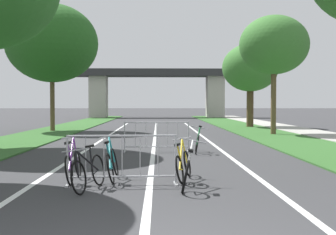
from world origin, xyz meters
TOP-DOWN VIEW (x-y plane):
  - grass_verge_left at (-6.08, 24.02)m, footprint 3.24×58.72m
  - grass_verge_right at (6.08, 24.02)m, footprint 3.24×58.72m
  - sidewalk_path_right at (8.87, 24.02)m, footprint 2.34×58.72m
  - lane_stripe_center at (0.00, 16.99)m, footprint 0.14×33.97m
  - lane_stripe_right_lane at (2.45, 16.99)m, footprint 0.14×33.97m
  - lane_stripe_left_lane at (-2.45, 16.99)m, footprint 0.14×33.97m
  - overpass_bridge at (0.00, 48.53)m, footprint 20.25×3.57m
  - tree_left_pine_near at (-6.24, 22.60)m, footprint 5.54×5.54m
  - tree_right_pine_far at (6.38, 19.37)m, footprint 3.71×3.71m
  - tree_right_oak_mid at (6.66, 26.83)m, footprint 3.96×3.96m
  - crowd_barrier_nearest at (-0.57, 4.85)m, footprint 2.32×0.55m
  - crowd_barrier_second at (0.12, 11.18)m, footprint 2.31×0.51m
  - bicycle_black_0 at (-1.19, 4.34)m, footprint 0.71×1.62m
  - bicycle_white_1 at (0.75, 4.45)m, footprint 0.60×1.66m
  - bicycle_teal_2 at (-0.84, 5.43)m, footprint 0.47×1.66m
  - bicycle_purple_3 at (-1.68, 5.36)m, footprint 0.55×1.71m
  - bicycle_green_4 at (1.52, 10.81)m, footprint 0.55×1.62m
  - bicycle_yellow_5 at (0.73, 5.43)m, footprint 0.51×1.58m

SIDE VIEW (x-z plane):
  - lane_stripe_center at x=0.00m, z-range 0.00..0.01m
  - lane_stripe_right_lane at x=2.45m, z-range 0.00..0.01m
  - lane_stripe_left_lane at x=-2.45m, z-range 0.00..0.01m
  - grass_verge_left at x=-6.08m, z-range 0.00..0.05m
  - grass_verge_right at x=6.08m, z-range 0.00..0.05m
  - sidewalk_path_right at x=8.87m, z-range 0.00..0.08m
  - bicycle_yellow_5 at x=0.73m, z-range -0.12..0.82m
  - bicycle_white_1 at x=0.75m, z-range -0.14..0.85m
  - bicycle_black_0 at x=-1.19m, z-range -0.07..0.81m
  - bicycle_purple_3 at x=-1.68m, z-range -0.12..0.86m
  - bicycle_green_4 at x=1.52m, z-range -0.10..0.85m
  - bicycle_teal_2 at x=-0.84m, z-range -0.12..0.88m
  - crowd_barrier_nearest at x=-0.57m, z-range -0.01..1.04m
  - crowd_barrier_second at x=0.12m, z-range -0.01..1.04m
  - overpass_bridge at x=0.00m, z-range 1.19..6.91m
  - tree_right_oak_mid at x=6.66m, z-range 1.24..7.14m
  - tree_right_pine_far at x=6.38m, z-range 1.61..8.02m
  - tree_left_pine_near at x=-6.24m, z-range 1.48..9.16m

